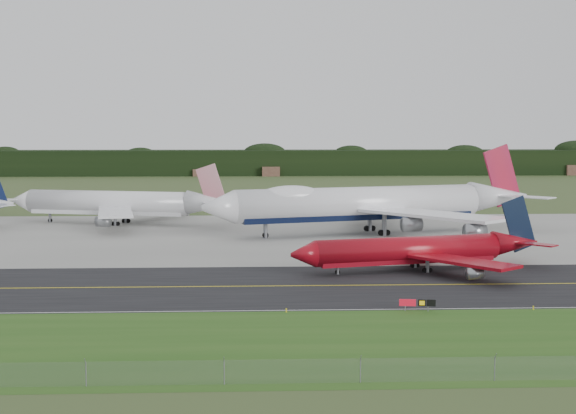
# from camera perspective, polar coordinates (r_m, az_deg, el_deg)

# --- Properties ---
(ground) EXTENTS (600.00, 600.00, 0.00)m
(ground) POSITION_cam_1_polar(r_m,az_deg,el_deg) (118.75, -0.81, -5.27)
(ground) COLOR #2D431F
(ground) RESTS_ON ground
(grass_verge) EXTENTS (400.00, 30.00, 0.01)m
(grass_verge) POSITION_cam_1_polar(r_m,az_deg,el_deg) (84.65, -0.11, -9.72)
(grass_verge) COLOR #265017
(grass_verge) RESTS_ON ground
(taxiway) EXTENTS (400.00, 32.00, 0.02)m
(taxiway) POSITION_cam_1_polar(r_m,az_deg,el_deg) (114.83, -0.75, -5.64)
(taxiway) COLOR black
(taxiway) RESTS_ON ground
(apron) EXTENTS (400.00, 78.00, 0.01)m
(apron) POSITION_cam_1_polar(r_m,az_deg,el_deg) (169.10, -1.31, -2.01)
(apron) COLOR gray
(apron) RESTS_ON ground
(taxiway_centreline) EXTENTS (400.00, 0.40, 0.00)m
(taxiway_centreline) POSITION_cam_1_polar(r_m,az_deg,el_deg) (114.82, -0.75, -5.63)
(taxiway_centreline) COLOR gold
(taxiway_centreline) RESTS_ON taxiway
(taxiway_edge_line) EXTENTS (400.00, 0.25, 0.00)m
(taxiway_edge_line) POSITION_cam_1_polar(r_m,az_deg,el_deg) (99.67, -0.48, -7.36)
(taxiway_edge_line) COLOR silver
(taxiway_edge_line) RESTS_ON taxiway
(perimeter_fence) EXTENTS (320.00, 0.10, 320.00)m
(perimeter_fence) POSITION_cam_1_polar(r_m,az_deg,el_deg) (71.88, 0.32, -11.61)
(perimeter_fence) COLOR slate
(perimeter_fence) RESTS_ON ground
(horizon_treeline) EXTENTS (700.00, 25.00, 12.00)m
(horizon_treeline) POSITION_cam_1_polar(r_m,az_deg,el_deg) (390.73, -1.98, 3.10)
(horizon_treeline) COLOR black
(horizon_treeline) RESTS_ON ground
(jet_ba_747) EXTENTS (74.29, 60.25, 18.97)m
(jet_ba_747) POSITION_cam_1_polar(r_m,az_deg,el_deg) (171.66, 5.86, 0.24)
(jet_ba_747) COLOR white
(jet_ba_747) RESTS_ON ground
(jet_red_737) EXTENTS (42.20, 33.78, 11.50)m
(jet_red_737) POSITION_cam_1_polar(r_m,az_deg,el_deg) (128.83, 9.42, -3.05)
(jet_red_737) COLOR maroon
(jet_red_737) RESTS_ON ground
(jet_star_tail) EXTENTS (54.45, 44.64, 14.53)m
(jet_star_tail) POSITION_cam_1_polar(r_m,az_deg,el_deg) (191.89, -11.89, 0.23)
(jet_star_tail) COLOR white
(jet_star_tail) RESTS_ON ground
(taxiway_sign) EXTENTS (4.42, 0.72, 1.48)m
(taxiway_sign) POSITION_cam_1_polar(r_m,az_deg,el_deg) (100.34, 9.17, -6.75)
(taxiway_sign) COLOR slate
(taxiway_sign) RESTS_ON ground
(edge_marker_center) EXTENTS (0.16, 0.16, 0.50)m
(edge_marker_center) POSITION_cam_1_polar(r_m,az_deg,el_deg) (98.67, -0.12, -7.36)
(edge_marker_center) COLOR yellow
(edge_marker_center) RESTS_ON ground
(edge_marker_right) EXTENTS (0.16, 0.16, 0.50)m
(edge_marker_right) POSITION_cam_1_polar(r_m,az_deg,el_deg) (104.48, 17.05, -6.88)
(edge_marker_right) COLOR yellow
(edge_marker_right) RESTS_ON ground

